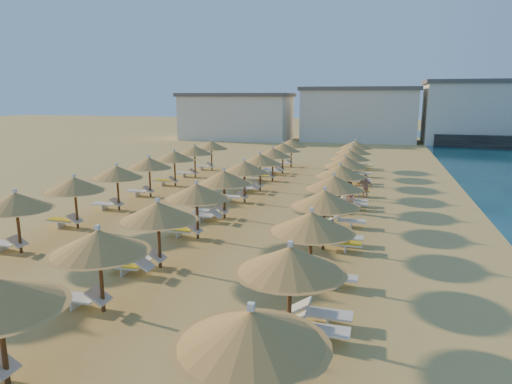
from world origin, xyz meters
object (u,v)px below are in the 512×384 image
(parasol_row_east, at_px, (334,184))
(beachgoer_c, at_px, (365,187))
(parasol_row_west, at_px, (224,178))
(beachgoer_b, at_px, (349,198))

(parasol_row_east, bearing_deg, beachgoer_c, 78.16)
(parasol_row_east, xyz_separation_m, beachgoer_c, (1.26, 6.02, -1.27))
(parasol_row_west, height_order, beachgoer_b, parasol_row_west)
(parasol_row_west, relative_size, beachgoer_c, 24.13)
(parasol_row_west, bearing_deg, parasol_row_east, 0.00)
(beachgoer_b, bearing_deg, parasol_row_west, -110.17)
(parasol_row_east, relative_size, beachgoer_c, 24.13)
(parasol_row_east, xyz_separation_m, beachgoer_b, (0.56, 2.53, -1.20))
(beachgoer_c, bearing_deg, parasol_row_west, -120.90)
(parasol_row_east, height_order, beachgoer_c, parasol_row_east)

